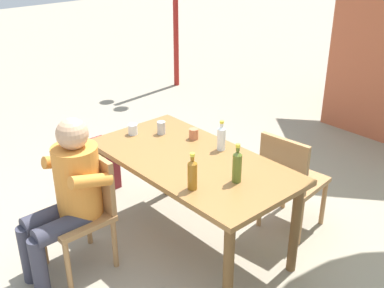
{
  "coord_description": "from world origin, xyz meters",
  "views": [
    {
      "loc": [
        2.32,
        -2.07,
        2.36
      ],
      "look_at": [
        0.0,
        0.0,
        0.89
      ],
      "focal_mm": 44.32,
      "sensor_mm": 36.0,
      "label": 1
    }
  ],
  "objects": [
    {
      "name": "dining_table",
      "position": [
        0.0,
        0.0,
        0.67
      ],
      "size": [
        1.61,
        0.84,
        0.77
      ],
      "color": "olive",
      "rests_on": "ground_plane"
    },
    {
      "name": "backpack_by_near_side",
      "position": [
        -1.27,
        -0.02,
        0.22
      ],
      "size": [
        0.31,
        0.23,
        0.46
      ],
      "color": "maroon",
      "rests_on": "ground_plane"
    },
    {
      "name": "person_in_white_shirt",
      "position": [
        -0.36,
        -0.83,
        0.66
      ],
      "size": [
        0.47,
        0.61,
        1.18
      ],
      "color": "orange",
      "rests_on": "ground_plane"
    },
    {
      "name": "ground_plane",
      "position": [
        0.0,
        0.0,
        0.0
      ],
      "size": [
        24.0,
        24.0,
        0.0
      ],
      "primitive_type": "plane",
      "color": "gray"
    },
    {
      "name": "chair_far_right",
      "position": [
        0.37,
        0.72,
        0.49
      ],
      "size": [
        0.48,
        0.48,
        0.87
      ],
      "color": "#A37547",
      "rests_on": "ground_plane"
    },
    {
      "name": "cup_steel",
      "position": [
        -0.5,
        0.11,
        0.82
      ],
      "size": [
        0.07,
        0.07,
        0.11
      ],
      "primitive_type": "cylinder",
      "color": "#B2B7BC",
      "rests_on": "dining_table"
    },
    {
      "name": "bottle_clear",
      "position": [
        0.03,
        0.27,
        0.87
      ],
      "size": [
        0.06,
        0.06,
        0.24
      ],
      "color": "white",
      "rests_on": "dining_table"
    },
    {
      "name": "bottle_olive",
      "position": [
        0.45,
        0.0,
        0.89
      ],
      "size": [
        0.06,
        0.06,
        0.28
      ],
      "color": "#566623",
      "rests_on": "dining_table"
    },
    {
      "name": "cup_glass",
      "position": [
        -0.65,
        -0.07,
        0.81
      ],
      "size": [
        0.08,
        0.08,
        0.09
      ],
      "primitive_type": "cylinder",
      "color": "silver",
      "rests_on": "dining_table"
    },
    {
      "name": "cup_terracotta",
      "position": [
        -0.26,
        0.25,
        0.81
      ],
      "size": [
        0.07,
        0.07,
        0.09
      ],
      "primitive_type": "cylinder",
      "color": "#BC6B47",
      "rests_on": "dining_table"
    },
    {
      "name": "bottle_amber",
      "position": [
        0.32,
        -0.29,
        0.88
      ],
      "size": [
        0.06,
        0.06,
        0.26
      ],
      "color": "#996019",
      "rests_on": "dining_table"
    },
    {
      "name": "chair_near_left",
      "position": [
        -0.36,
        -0.72,
        0.49
      ],
      "size": [
        0.44,
        0.44,
        0.87
      ],
      "color": "#A37547",
      "rests_on": "ground_plane"
    }
  ]
}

